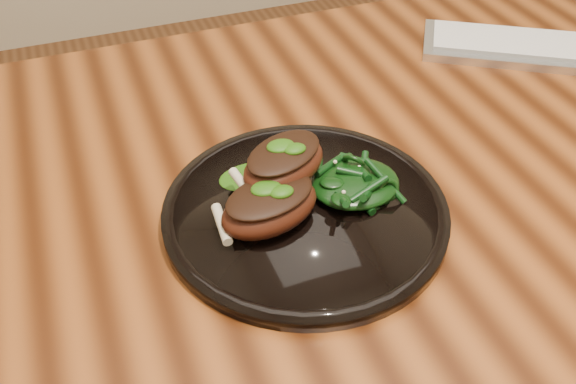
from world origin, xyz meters
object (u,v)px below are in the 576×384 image
object	(u,v)px
lamb_chop_front	(269,205)
keyboard	(555,50)
desk	(393,195)
greens_heap	(355,179)
plate	(305,212)

from	to	relation	value
lamb_chop_front	keyboard	distance (m)	0.59
desk	greens_heap	xyz separation A→B (m)	(-0.10, -0.08, 0.12)
desk	plate	distance (m)	0.20
plate	desk	bearing A→B (deg)	27.00
keyboard	plate	bearing A→B (deg)	-157.19
lamb_chop_front	plate	bearing A→B (deg)	13.77
lamb_chop_front	greens_heap	distance (m)	0.11
plate	greens_heap	bearing A→B (deg)	5.19
plate	lamb_chop_front	xyz separation A→B (m)	(-0.05, -0.01, 0.03)
lamb_chop_front	greens_heap	xyz separation A→B (m)	(0.11, 0.02, -0.01)
greens_heap	keyboard	world-z (taller)	greens_heap
desk	lamb_chop_front	world-z (taller)	lamb_chop_front
desk	plate	bearing A→B (deg)	-153.00
greens_heap	keyboard	bearing A→B (deg)	25.03
plate	greens_heap	world-z (taller)	greens_heap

